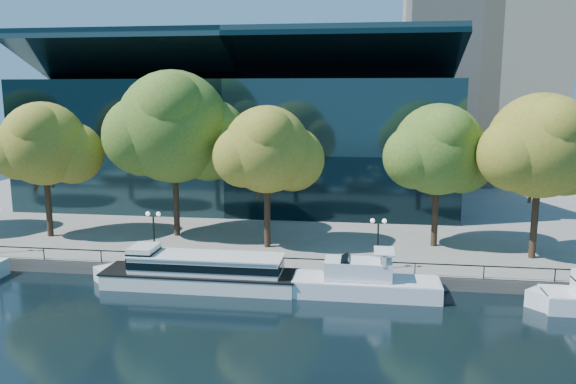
# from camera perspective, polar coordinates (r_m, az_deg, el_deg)

# --- Properties ---
(ground) EXTENTS (160.00, 160.00, 0.00)m
(ground) POSITION_cam_1_polar(r_m,az_deg,el_deg) (42.37, -7.91, -10.18)
(ground) COLOR black
(ground) RESTS_ON ground
(promenade) EXTENTS (90.00, 67.08, 1.00)m
(promenade) POSITION_cam_1_polar(r_m,az_deg,el_deg) (76.69, -0.56, -0.48)
(promenade) COLOR slate
(promenade) RESTS_ON ground
(railing) EXTENTS (88.20, 0.08, 0.99)m
(railing) POSITION_cam_1_polar(r_m,az_deg,el_deg) (44.73, -6.84, -6.43)
(railing) COLOR black
(railing) RESTS_ON promenade
(convention_building) EXTENTS (50.00, 24.57, 21.43)m
(convention_building) POSITION_cam_1_polar(r_m,az_deg,el_deg) (71.84, -4.28, 5.22)
(convention_building) COLOR black
(convention_building) RESTS_ON ground
(tour_boat) EXTENTS (16.18, 3.61, 3.07)m
(tour_boat) POSITION_cam_1_polar(r_m,az_deg,el_deg) (43.53, -9.43, -7.84)
(tour_boat) COLOR silver
(tour_boat) RESTS_ON ground
(cruiser_near) EXTENTS (11.89, 3.06, 3.45)m
(cruiser_near) POSITION_cam_1_polar(r_m,az_deg,el_deg) (41.64, 7.20, -8.96)
(cruiser_near) COLOR white
(cruiser_near) RESTS_ON ground
(tree_1) EXTENTS (9.77, 8.01, 12.78)m
(tree_1) POSITION_cam_1_polar(r_m,az_deg,el_deg) (57.18, -23.44, 4.35)
(tree_1) COLOR black
(tree_1) RESTS_ON promenade
(tree_2) EXTENTS (13.12, 10.76, 15.68)m
(tree_2) POSITION_cam_1_polar(r_m,az_deg,el_deg) (53.58, -11.36, 6.27)
(tree_2) COLOR black
(tree_2) RESTS_ON promenade
(tree_3) EXTENTS (9.51, 7.80, 12.53)m
(tree_3) POSITION_cam_1_polar(r_m,az_deg,el_deg) (48.71, -1.99, 4.14)
(tree_3) COLOR black
(tree_3) RESTS_ON promenade
(tree_4) EXTENTS (10.00, 8.20, 12.69)m
(tree_4) POSITION_cam_1_polar(r_m,az_deg,el_deg) (50.80, 15.19, 4.00)
(tree_4) COLOR black
(tree_4) RESTS_ON promenade
(tree_5) EXTENTS (10.62, 8.71, 13.62)m
(tree_5) POSITION_cam_1_polar(r_m,az_deg,el_deg) (49.68, 24.46, 4.08)
(tree_5) COLOR black
(tree_5) RESTS_ON promenade
(lamp_1) EXTENTS (1.26, 0.36, 4.03)m
(lamp_1) POSITION_cam_1_polar(r_m,az_deg,el_deg) (47.17, -13.51, -3.21)
(lamp_1) COLOR black
(lamp_1) RESTS_ON promenade
(lamp_2) EXTENTS (1.26, 0.36, 4.03)m
(lamp_2) POSITION_cam_1_polar(r_m,az_deg,el_deg) (44.01, 9.14, -4.01)
(lamp_2) COLOR black
(lamp_2) RESTS_ON promenade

